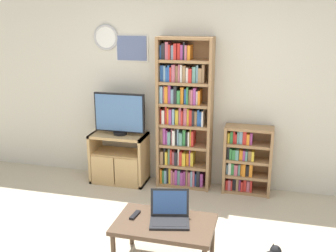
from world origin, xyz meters
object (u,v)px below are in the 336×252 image
object	(u,v)px
television	(120,114)
remote_near_laptop	(135,215)
tv_stand	(119,158)
bookshelf_tall	(183,116)
bookshelf_short	(245,160)
laptop	(170,214)
coffee_table	(165,227)

from	to	relation	value
television	remote_near_laptop	distance (m)	1.84
tv_stand	remote_near_laptop	world-z (taller)	tv_stand
tv_stand	remote_near_laptop	xyz separation A→B (m)	(0.78, -1.59, 0.10)
bookshelf_tall	bookshelf_short	bearing A→B (deg)	0.26
television	bookshelf_tall	distance (m)	0.83
tv_stand	remote_near_laptop	bearing A→B (deg)	-63.93
television	laptop	xyz separation A→B (m)	(1.08, -1.59, -0.46)
bookshelf_tall	remote_near_laptop	bearing A→B (deg)	-92.51
tv_stand	television	bearing A→B (deg)	-4.18
tv_stand	bookshelf_tall	xyz separation A→B (m)	(0.85, 0.11, 0.61)
remote_near_laptop	bookshelf_short	bearing A→B (deg)	-111.00
bookshelf_short	remote_near_laptop	bearing A→B (deg)	-117.45
tv_stand	television	world-z (taller)	television
television	bookshelf_short	size ratio (longest dim) A/B	0.78
bookshelf_short	remote_near_laptop	size ratio (longest dim) A/B	5.34
tv_stand	remote_near_laptop	size ratio (longest dim) A/B	4.52
coffee_table	laptop	world-z (taller)	laptop
tv_stand	laptop	bearing A→B (deg)	-55.13
television	remote_near_laptop	xyz separation A→B (m)	(0.75, -1.59, -0.52)
bookshelf_tall	coffee_table	size ratio (longest dim) A/B	2.20
tv_stand	coffee_table	world-z (taller)	tv_stand
bookshelf_short	bookshelf_tall	bearing A→B (deg)	-179.74
bookshelf_tall	remote_near_laptop	distance (m)	1.78
television	bookshelf_tall	size ratio (longest dim) A/B	0.35
laptop	bookshelf_short	bearing A→B (deg)	58.77
tv_stand	laptop	xyz separation A→B (m)	(1.11, -1.59, 0.15)
tv_stand	bookshelf_tall	bearing A→B (deg)	7.12
bookshelf_tall	laptop	bearing A→B (deg)	-81.46
tv_stand	bookshelf_short	xyz separation A→B (m)	(1.67, 0.11, 0.09)
bookshelf_short	remote_near_laptop	world-z (taller)	bookshelf_short
tv_stand	television	distance (m)	0.62
laptop	television	bearing A→B (deg)	111.02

